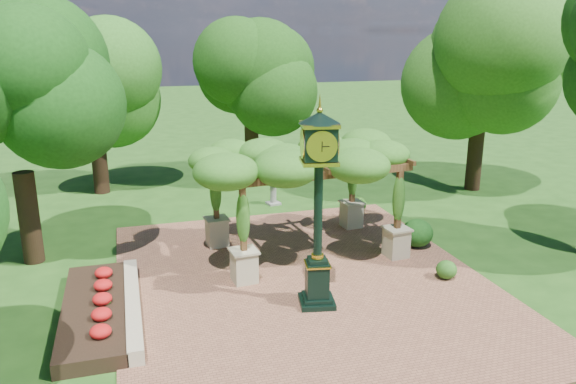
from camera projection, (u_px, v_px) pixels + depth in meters
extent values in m
plane|color=#1E4714|center=(315.00, 298.00, 14.73)|extent=(120.00, 120.00, 0.00)
cube|color=brown|center=(303.00, 281.00, 15.65)|extent=(10.00, 12.00, 0.04)
cube|color=#C6B793|center=(133.00, 305.00, 13.89)|extent=(0.35, 5.00, 0.40)
cube|color=red|center=(95.00, 311.00, 13.65)|extent=(1.50, 5.00, 0.36)
cube|color=black|center=(317.00, 301.00, 14.30)|extent=(1.02, 1.02, 0.13)
cube|color=black|center=(317.00, 280.00, 14.13)|extent=(0.64, 0.64, 0.99)
cube|color=gold|center=(317.00, 264.00, 14.01)|extent=(0.72, 0.72, 0.04)
cylinder|color=black|center=(318.00, 210.00, 13.62)|extent=(0.26, 0.26, 2.52)
cube|color=black|center=(319.00, 143.00, 13.16)|extent=(0.89, 0.89, 0.77)
cylinder|color=white|center=(322.00, 146.00, 12.79)|extent=(0.65, 0.15, 0.66)
cone|color=black|center=(320.00, 118.00, 13.00)|extent=(1.15, 1.15, 0.27)
sphere|color=gold|center=(320.00, 110.00, 12.95)|extent=(0.15, 0.15, 0.15)
cube|color=#BCB28C|center=(244.00, 266.00, 15.49)|extent=(0.69, 0.69, 0.88)
cube|color=#54371D|center=(243.00, 219.00, 15.11)|extent=(0.17, 0.17, 1.81)
cube|color=#BCB28C|center=(396.00, 243.00, 17.23)|extent=(0.69, 0.69, 0.88)
cube|color=#54371D|center=(399.00, 199.00, 16.84)|extent=(0.17, 0.17, 1.81)
cube|color=#BCB28C|center=(217.00, 232.00, 18.11)|extent=(0.69, 0.69, 0.88)
cube|color=#54371D|center=(215.00, 191.00, 17.73)|extent=(0.17, 0.17, 1.81)
cube|color=#BCB28C|center=(351.00, 215.00, 19.85)|extent=(0.69, 0.69, 0.88)
cube|color=#54371D|center=(353.00, 177.00, 19.46)|extent=(0.17, 0.17, 1.81)
cube|color=#54371D|center=(326.00, 175.00, 15.70)|extent=(5.66, 0.65, 0.22)
cube|color=#54371D|center=(287.00, 154.00, 18.32)|extent=(5.66, 0.65, 0.22)
ellipsoid|color=#2E621C|center=(305.00, 156.00, 16.94)|extent=(5.97, 4.02, 0.98)
cube|color=gray|center=(273.00, 203.00, 22.63)|extent=(0.59, 0.59, 0.09)
cylinder|color=gray|center=(273.00, 194.00, 22.52)|extent=(0.30, 0.30, 0.81)
cylinder|color=gray|center=(273.00, 184.00, 22.41)|extent=(0.55, 0.55, 0.04)
ellipsoid|color=#245217|center=(446.00, 270.00, 15.72)|extent=(0.70, 0.70, 0.52)
ellipsoid|color=#194A14|center=(417.00, 233.00, 18.02)|extent=(1.04, 1.04, 0.90)
ellipsoid|color=#34681E|center=(357.00, 205.00, 21.35)|extent=(0.78, 0.78, 0.67)
cylinder|color=#372216|center=(29.00, 218.00, 16.67)|extent=(0.60, 0.60, 2.80)
ellipsoid|color=#154010|center=(12.00, 96.00, 15.67)|extent=(4.07, 4.07, 4.41)
cylinder|color=black|center=(100.00, 162.00, 23.93)|extent=(0.65, 0.65, 2.68)
ellipsoid|color=#285D1A|center=(92.00, 80.00, 22.98)|extent=(3.88, 3.88, 4.23)
cylinder|color=#332114|center=(252.00, 150.00, 25.94)|extent=(0.65, 0.65, 2.84)
ellipsoid|color=#1A4210|center=(250.00, 70.00, 24.92)|extent=(3.98, 3.98, 4.48)
cylinder|color=#311E13|center=(475.00, 154.00, 24.40)|extent=(0.65, 0.65, 3.15)
ellipsoid|color=#2C5E1A|center=(484.00, 58.00, 23.27)|extent=(4.77, 4.77, 4.98)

